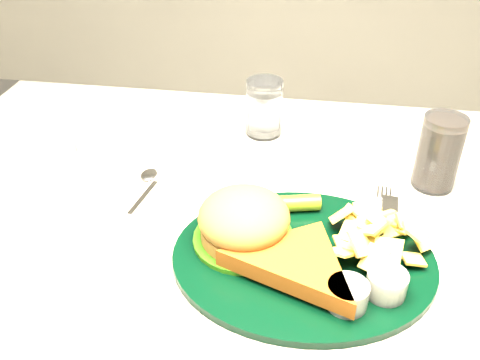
{
  "coord_description": "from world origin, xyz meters",
  "views": [
    {
      "loc": [
        0.09,
        -0.66,
        1.25
      ],
      "look_at": [
        -0.02,
        -0.0,
        0.8
      ],
      "focal_mm": 40.0,
      "sensor_mm": 36.0,
      "label": 1
    }
  ],
  "objects": [
    {
      "name": "ramekin",
      "position": [
        -0.32,
        0.13,
        0.76
      ],
      "size": [
        0.05,
        0.05,
        0.03
      ],
      "primitive_type": "cylinder",
      "rotation": [
        0.0,
        0.0,
        -0.14
      ],
      "color": "white",
      "rests_on": "table"
    },
    {
      "name": "spoon",
      "position": [
        -0.17,
        -0.0,
        0.75
      ],
      "size": [
        0.05,
        0.13,
        0.01
      ],
      "primitive_type": null,
      "rotation": [
        0.0,
        0.0,
        -0.16
      ],
      "color": "silver",
      "rests_on": "table"
    },
    {
      "name": "dinner_plate",
      "position": [
        0.08,
        -0.11,
        0.79
      ],
      "size": [
        0.38,
        0.32,
        0.08
      ],
      "primitive_type": null,
      "rotation": [
        0.0,
        0.0,
        0.07
      ],
      "color": "black",
      "rests_on": "table"
    },
    {
      "name": "fork_napkin",
      "position": [
        0.2,
        -0.05,
        0.76
      ],
      "size": [
        0.16,
        0.2,
        0.01
      ],
      "primitive_type": null,
      "rotation": [
        0.0,
        0.0,
        -0.1
      ],
      "color": "white",
      "rests_on": "table"
    },
    {
      "name": "water_glass",
      "position": [
        -0.01,
        0.24,
        0.8
      ],
      "size": [
        0.08,
        0.08,
        0.11
      ],
      "primitive_type": "cylinder",
      "rotation": [
        0.0,
        0.0,
        -0.29
      ],
      "color": "white",
      "rests_on": "table"
    },
    {
      "name": "cola_glass",
      "position": [
        0.28,
        0.11,
        0.81
      ],
      "size": [
        0.09,
        0.09,
        0.12
      ],
      "primitive_type": "cylinder",
      "rotation": [
        0.0,
        0.0,
        0.39
      ],
      "color": "black",
      "rests_on": "table"
    },
    {
      "name": "wrapped_straw",
      "position": [
        0.03,
        0.18,
        0.75
      ],
      "size": [
        0.21,
        0.11,
        0.01
      ],
      "primitive_type": null,
      "rotation": [
        0.0,
        0.0,
        0.22
      ],
      "color": "silver",
      "rests_on": "table"
    }
  ]
}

